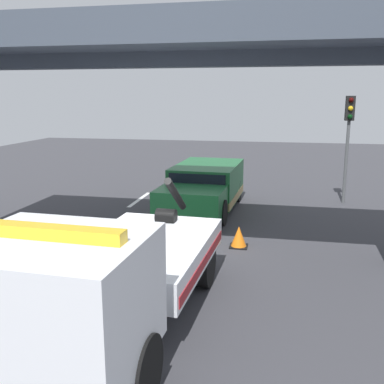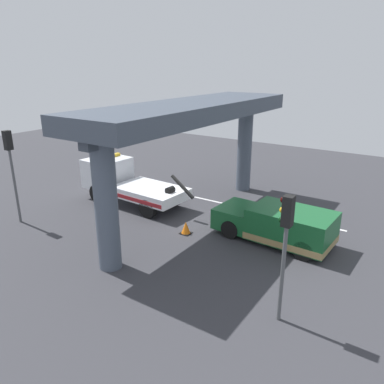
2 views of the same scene
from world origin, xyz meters
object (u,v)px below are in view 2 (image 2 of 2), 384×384
at_px(towed_van_green, 279,225).
at_px(traffic_light_far, 10,157).
at_px(tow_truck_white, 125,181).
at_px(traffic_light_near, 285,232).
at_px(traffic_cone_orange, 186,228).

bearing_deg(towed_van_green, traffic_light_far, 23.88).
distance_m(tow_truck_white, traffic_light_near, 12.42).
relative_size(traffic_light_far, traffic_cone_orange, 7.85).
bearing_deg(traffic_light_far, tow_truck_white, -114.39).
height_order(tow_truck_white, traffic_light_far, traffic_light_far).
bearing_deg(tow_truck_white, traffic_light_near, 155.40).
height_order(towed_van_green, traffic_cone_orange, towed_van_green).
relative_size(traffic_light_near, traffic_light_far, 0.89).
distance_m(tow_truck_white, traffic_light_far, 6.00).
bearing_deg(traffic_light_near, tow_truck_white, -24.60).
relative_size(towed_van_green, traffic_light_near, 1.31).
bearing_deg(tow_truck_white, towed_van_green, 179.76).
xyz_separation_m(traffic_light_near, traffic_cone_orange, (5.86, -3.47, -2.68)).
distance_m(traffic_light_near, traffic_light_far, 13.50).
height_order(traffic_light_near, traffic_light_far, traffic_light_far).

